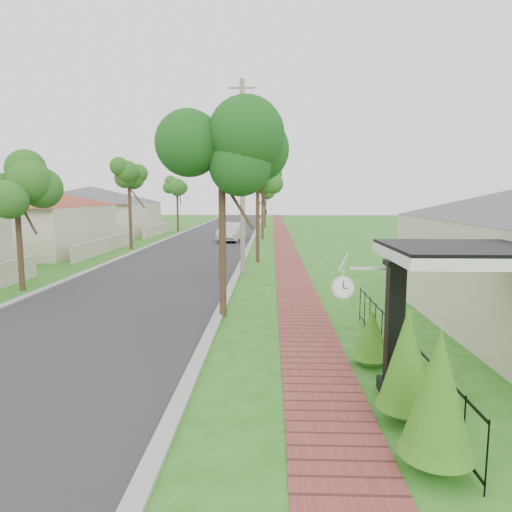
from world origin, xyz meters
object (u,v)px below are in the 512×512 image
(porch_post, at_px, (394,335))
(utility_pole, at_px, (242,177))
(parked_car_white, at_px, (231,232))
(near_tree, at_px, (222,158))
(station_clock, at_px, (345,286))
(parked_car_red, at_px, (232,233))

(porch_post, height_order, utility_pole, utility_pole)
(parked_car_white, height_order, utility_pole, utility_pole)
(porch_post, xyz_separation_m, near_tree, (-3.75, 5.33, 3.64))
(station_clock, bearing_deg, parked_car_white, 99.39)
(porch_post, bearing_deg, station_clock, 155.13)
(utility_pole, bearing_deg, parked_car_white, 97.03)
(near_tree, height_order, station_clock, near_tree)
(parked_car_white, distance_m, near_tree, 23.81)
(parked_car_red, xyz_separation_m, station_clock, (4.69, -28.95, 1.31))
(parked_car_white, distance_m, utility_pole, 15.98)
(near_tree, distance_m, utility_pole, 8.00)
(near_tree, relative_size, utility_pole, 0.67)
(parked_car_white, distance_m, station_clock, 28.74)
(parked_car_white, xyz_separation_m, utility_pole, (1.90, -15.40, 3.79))
(parked_car_red, relative_size, station_clock, 3.55)
(porch_post, xyz_separation_m, station_clock, (-0.86, 0.40, 0.83))
(utility_pole, bearing_deg, near_tree, -90.72)
(parked_car_red, bearing_deg, porch_post, -71.03)
(near_tree, xyz_separation_m, station_clock, (2.89, -4.93, -2.82))
(porch_post, distance_m, station_clock, 1.26)
(porch_post, bearing_deg, near_tree, 125.13)
(parked_car_red, height_order, station_clock, station_clock)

